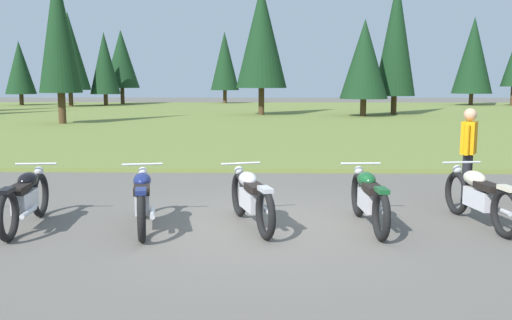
% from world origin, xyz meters
% --- Properties ---
extents(ground_plane, '(140.00, 140.00, 0.00)m').
position_xyz_m(ground_plane, '(0.00, 0.00, 0.00)').
color(ground_plane, '#605B54').
extents(grass_moorland, '(80.00, 44.00, 0.10)m').
position_xyz_m(grass_moorland, '(0.00, 26.83, 0.05)').
color(grass_moorland, olive).
rests_on(grass_moorland, ground).
extents(forest_treeline, '(45.77, 29.91, 8.65)m').
position_xyz_m(forest_treeline, '(-5.04, 33.99, 4.35)').
color(forest_treeline, '#47331E').
rests_on(forest_treeline, ground).
extents(motorcycle_black, '(0.62, 2.10, 0.88)m').
position_xyz_m(motorcycle_black, '(-3.34, -0.21, 0.44)').
color(motorcycle_black, black).
rests_on(motorcycle_black, ground).
extents(motorcycle_navy, '(0.72, 2.08, 0.88)m').
position_xyz_m(motorcycle_navy, '(-1.62, -0.20, 0.44)').
color(motorcycle_navy, black).
rests_on(motorcycle_navy, ground).
extents(motorcycle_silver, '(0.85, 2.03, 0.88)m').
position_xyz_m(motorcycle_silver, '(-0.05, -0.06, 0.44)').
color(motorcycle_silver, black).
rests_on(motorcycle_silver, ground).
extents(motorcycle_british_green, '(0.62, 2.10, 0.88)m').
position_xyz_m(motorcycle_british_green, '(1.67, -0.05, 0.44)').
color(motorcycle_british_green, black).
rests_on(motorcycle_british_green, ground).
extents(motorcycle_cream, '(0.66, 2.09, 0.88)m').
position_xyz_m(motorcycle_cream, '(3.33, 0.12, 0.44)').
color(motorcycle_cream, black).
rests_on(motorcycle_cream, ground).
extents(rider_near_row_end, '(0.37, 0.49, 1.67)m').
position_xyz_m(rider_near_row_end, '(3.66, 1.62, 0.95)').
color(rider_near_row_end, black).
rests_on(rider_near_row_end, ground).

